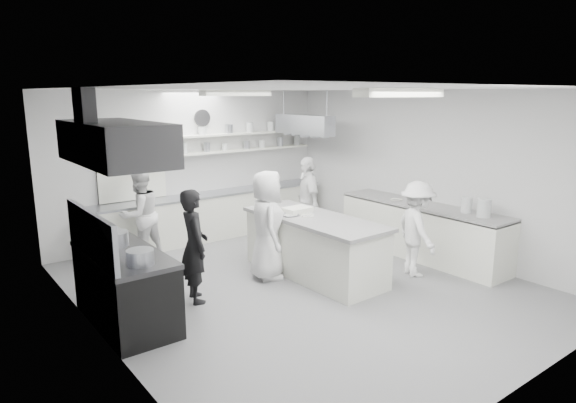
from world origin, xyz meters
TOP-DOWN VIEW (x-y plane):
  - floor at (0.00, 0.00)m, footprint 6.00×7.00m
  - ceiling at (0.00, 0.00)m, footprint 6.00×7.00m
  - wall_back at (0.00, 3.50)m, footprint 6.00×0.04m
  - wall_front at (0.00, -3.50)m, footprint 6.00×0.04m
  - wall_left at (-3.00, 0.00)m, footprint 0.04×7.00m
  - wall_right at (3.00, 0.00)m, footprint 0.04×7.00m
  - stove at (-2.60, 0.40)m, footprint 0.80×1.80m
  - exhaust_hood at (-2.60, 0.40)m, footprint 0.85×2.00m
  - back_counter at (0.30, 3.20)m, footprint 5.00×0.60m
  - shelf_lower at (0.70, 3.37)m, footprint 4.20×0.26m
  - shelf_upper at (0.70, 3.37)m, footprint 4.20×0.26m
  - pass_through_window at (-1.30, 3.48)m, footprint 1.30×0.04m
  - wall_clock at (0.20, 3.46)m, footprint 0.32×0.05m
  - right_counter at (2.65, -0.20)m, footprint 0.74×3.30m
  - pot_rack at (2.00, 2.40)m, footprint 0.30×1.60m
  - light_fixture_front at (0.00, -1.80)m, footprint 1.30×0.25m
  - light_fixture_rear at (0.00, 1.80)m, footprint 1.30×0.25m
  - prep_island at (0.48, 0.26)m, footprint 0.99×2.54m
  - stove_pot at (-2.60, 0.72)m, footprint 0.38×0.38m
  - cook_stove at (-1.55, 0.50)m, footprint 0.51×0.67m
  - cook_back at (-1.48, 2.71)m, footprint 0.95×0.83m
  - cook_island_left at (-0.20, 0.62)m, footprint 0.87×1.01m
  - cook_island_right at (1.39, 1.54)m, footprint 0.81×1.12m
  - cook_right at (1.79, -0.76)m, footprint 0.95×1.16m
  - bowl_island_a at (0.23, 0.59)m, footprint 0.31×0.31m
  - bowl_island_b at (0.43, 0.37)m, footprint 0.27×0.27m
  - bowl_right at (2.56, 0.33)m, footprint 0.27×0.27m

SIDE VIEW (x-z plane):
  - floor at x=0.00m, z-range -0.02..0.00m
  - stove at x=-2.60m, z-range 0.00..0.90m
  - back_counter at x=0.30m, z-range 0.00..0.92m
  - prep_island at x=0.48m, z-range 0.00..0.93m
  - right_counter at x=2.65m, z-range 0.00..0.94m
  - cook_right at x=1.79m, z-range 0.00..1.56m
  - cook_stove at x=-1.55m, z-range 0.00..1.64m
  - cook_back at x=-1.48m, z-range 0.00..1.67m
  - cook_island_left at x=-0.20m, z-range 0.00..1.75m
  - cook_island_right at x=1.39m, z-range 0.00..1.76m
  - bowl_island_b at x=0.43m, z-range 0.93..0.99m
  - bowl_island_a at x=0.23m, z-range 0.93..1.00m
  - bowl_right at x=2.56m, z-range 0.94..0.99m
  - stove_pot at x=-2.60m, z-range 0.91..1.15m
  - pass_through_window at x=-1.30m, z-range 0.95..1.95m
  - wall_back at x=0.00m, z-range 0.00..3.00m
  - wall_front at x=0.00m, z-range 0.00..3.00m
  - wall_left at x=-3.00m, z-range 0.00..3.00m
  - wall_right at x=3.00m, z-range 0.00..3.00m
  - shelf_lower at x=0.70m, z-range 1.73..1.77m
  - shelf_upper at x=0.70m, z-range 2.08..2.12m
  - pot_rack at x=2.00m, z-range 2.10..2.50m
  - exhaust_hood at x=-2.60m, z-range 2.10..2.60m
  - wall_clock at x=0.20m, z-range 2.29..2.61m
  - light_fixture_front at x=0.00m, z-range 2.89..2.99m
  - light_fixture_rear at x=0.00m, z-range 2.89..2.99m
  - ceiling at x=0.00m, z-range 3.00..3.02m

